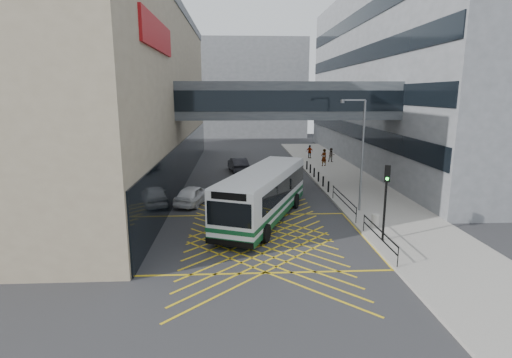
{
  "coord_description": "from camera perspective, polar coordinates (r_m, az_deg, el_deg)",
  "views": [
    {
      "loc": [
        -1.31,
        -21.43,
        8.05
      ],
      "look_at": [
        0.0,
        4.0,
        2.6
      ],
      "focal_mm": 28.0,
      "sensor_mm": 36.0,
      "label": 1
    }
  ],
  "objects": [
    {
      "name": "car_silver",
      "position": [
        38.15,
        1.98,
        0.96
      ],
      "size": [
        2.54,
        4.7,
        1.39
      ],
      "primitive_type": "imported",
      "rotation": [
        0.0,
        0.0,
        2.99
      ],
      "color": "gray",
      "rests_on": "ground"
    },
    {
      "name": "pedestrian_b",
      "position": [
        47.75,
        10.73,
        3.37
      ],
      "size": [
        0.82,
        0.5,
        1.65
      ],
      "primitive_type": "imported",
      "rotation": [
        0.0,
        0.0,
        -0.04
      ],
      "color": "gray",
      "rests_on": "pavement"
    },
    {
      "name": "skybridge",
      "position": [
        33.71,
        4.48,
        11.11
      ],
      "size": [
        20.0,
        4.1,
        3.0
      ],
      "color": "#42474D",
      "rests_on": "ground"
    },
    {
      "name": "car_white",
      "position": [
        29.98,
        -8.97,
        -2.21
      ],
      "size": [
        3.1,
        4.9,
        1.45
      ],
      "primitive_type": "imported",
      "rotation": [
        0.0,
        0.0,
        2.85
      ],
      "color": "white",
      "rests_on": "ground"
    },
    {
      "name": "box_junction",
      "position": [
        22.93,
        0.52,
        -8.46
      ],
      "size": [
        12.0,
        9.0,
        0.01
      ],
      "color": "gold",
      "rests_on": "ground"
    },
    {
      "name": "pedestrian_c",
      "position": [
        50.28,
        7.69,
        3.89
      ],
      "size": [
        1.05,
        0.96,
        1.63
      ],
      "primitive_type": "imported",
      "rotation": [
        0.0,
        0.0,
        2.48
      ],
      "color": "gray",
      "rests_on": "pavement"
    },
    {
      "name": "street_lamp",
      "position": [
        27.73,
        14.65,
        4.23
      ],
      "size": [
        1.71,
        0.3,
        7.53
      ],
      "rotation": [
        0.0,
        0.0,
        -0.06
      ],
      "color": "slate",
      "rests_on": "pavement"
    },
    {
      "name": "litter_bin",
      "position": [
        25.29,
        16.67,
        -5.68
      ],
      "size": [
        0.46,
        0.46,
        0.8
      ],
      "primitive_type": "cylinder",
      "color": "#ADA89E",
      "rests_on": "pavement"
    },
    {
      "name": "pavement",
      "position": [
        38.69,
        12.57,
        -0.1
      ],
      "size": [
        6.0,
        54.0,
        0.16
      ],
      "primitive_type": "cube",
      "color": "#9E9990",
      "rests_on": "ground"
    },
    {
      "name": "bollards",
      "position": [
        37.94,
        8.6,
        0.64
      ],
      "size": [
        0.14,
        10.14,
        0.9
      ],
      "color": "black",
      "rests_on": "pavement"
    },
    {
      "name": "building_right",
      "position": [
        52.03,
        26.88,
        12.97
      ],
      "size": [
        24.09,
        44.0,
        20.0
      ],
      "color": "slate",
      "rests_on": "ground"
    },
    {
      "name": "ground",
      "position": [
        22.93,
        0.52,
        -8.47
      ],
      "size": [
        120.0,
        120.0,
        0.0
      ],
      "primitive_type": "plane",
      "color": "#333335"
    },
    {
      "name": "bus",
      "position": [
        25.77,
        1.18,
        -2.04
      ],
      "size": [
        6.83,
        11.91,
        3.3
      ],
      "rotation": [
        0.0,
        0.0,
        -0.38
      ],
      "color": "silver",
      "rests_on": "ground"
    },
    {
      "name": "car_dark",
      "position": [
        42.05,
        -2.58,
        2.07
      ],
      "size": [
        2.65,
        5.03,
        1.5
      ],
      "primitive_type": "imported",
      "rotation": [
        0.0,
        0.0,
        3.31
      ],
      "color": "#222227",
      "rests_on": "ground"
    },
    {
      "name": "building_whsmith",
      "position": [
        40.98,
        -27.47,
        10.68
      ],
      "size": [
        24.17,
        42.0,
        16.0
      ],
      "color": "gray",
      "rests_on": "ground"
    },
    {
      "name": "kerb_railings",
      "position": [
        25.41,
        14.3,
        -4.7
      ],
      "size": [
        0.05,
        12.54,
        1.0
      ],
      "color": "black",
      "rests_on": "pavement"
    },
    {
      "name": "traffic_light",
      "position": [
        22.39,
        18.08,
        -1.79
      ],
      "size": [
        0.34,
        0.51,
        4.23
      ],
      "rotation": [
        0.0,
        0.0,
        -0.31
      ],
      "color": "black",
      "rests_on": "pavement"
    },
    {
      "name": "pedestrian_a",
      "position": [
        45.02,
        9.67,
        3.04
      ],
      "size": [
        0.91,
        0.81,
        1.89
      ],
      "primitive_type": "imported",
      "rotation": [
        0.0,
        0.0,
        3.59
      ],
      "color": "gray",
      "rests_on": "pavement"
    },
    {
      "name": "building_far",
      "position": [
        81.44,
        -3.52,
        12.73
      ],
      "size": [
        28.0,
        16.0,
        18.0
      ],
      "primitive_type": "cube",
      "color": "slate",
      "rests_on": "ground"
    }
  ]
}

